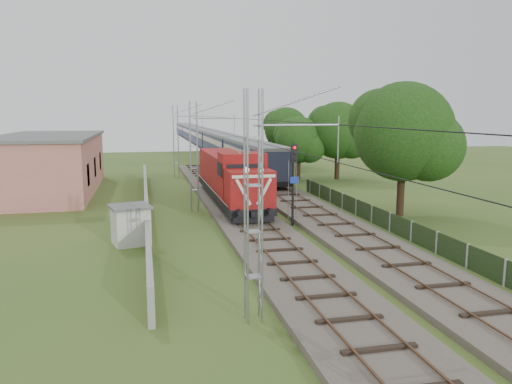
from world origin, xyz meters
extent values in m
plane|color=#385A21|center=(0.00, 0.00, 0.00)|extent=(140.00, 140.00, 0.00)
cube|color=#6B6054|center=(0.00, 7.00, 0.15)|extent=(4.20, 70.00, 0.30)
cube|color=black|center=(0.00, 7.00, 0.35)|extent=(2.40, 70.00, 0.10)
cube|color=brown|center=(-0.85, 7.00, 0.42)|extent=(0.08, 70.00, 0.05)
cube|color=brown|center=(0.85, 7.00, 0.42)|extent=(0.08, 70.00, 0.05)
cube|color=#6B6054|center=(5.00, 20.00, 0.15)|extent=(4.20, 80.00, 0.30)
cube|color=black|center=(5.00, 20.00, 0.35)|extent=(2.40, 80.00, 0.10)
cube|color=brown|center=(4.15, 20.00, 0.42)|extent=(0.08, 80.00, 0.05)
cube|color=brown|center=(5.85, 20.00, 0.42)|extent=(0.08, 80.00, 0.05)
cylinder|color=gray|center=(-1.50, -8.00, 6.80)|extent=(3.00, 0.08, 0.08)
cylinder|color=gray|center=(-1.50, 12.00, 6.80)|extent=(3.00, 0.08, 0.08)
cylinder|color=gray|center=(-1.50, 32.00, 6.80)|extent=(3.00, 0.08, 0.08)
cylinder|color=black|center=(0.00, 12.00, 5.50)|extent=(0.03, 70.00, 0.03)
cylinder|color=black|center=(0.00, 12.00, 6.80)|extent=(0.03, 70.00, 0.03)
cube|color=#9E9E99|center=(-6.50, 12.00, 0.75)|extent=(0.25, 40.00, 1.50)
cube|color=#D37B72|center=(-15.00, 24.00, 2.50)|extent=(8.00, 20.00, 5.00)
cube|color=#606060|center=(-15.00, 24.00, 5.10)|extent=(8.40, 20.40, 0.25)
cube|color=black|center=(-11.05, 18.00, 2.20)|extent=(0.10, 1.60, 1.80)
cube|color=black|center=(-11.05, 24.00, 2.20)|extent=(0.10, 1.60, 1.80)
cube|color=black|center=(-11.05, 30.00, 2.20)|extent=(0.10, 1.60, 1.80)
cube|color=black|center=(8.00, 3.00, 0.60)|extent=(0.05, 32.00, 1.15)
cube|color=#9E9E99|center=(8.00, 18.00, 0.60)|extent=(0.12, 0.12, 1.20)
cube|color=black|center=(0.00, 14.07, 1.01)|extent=(3.03, 17.19, 0.51)
cube|color=black|center=(0.00, 8.51, 0.70)|extent=(2.22, 3.64, 0.51)
cube|color=black|center=(0.00, 19.63, 0.70)|extent=(2.22, 3.64, 0.51)
cube|color=black|center=(0.00, 5.58, 0.60)|extent=(2.63, 0.25, 0.35)
cube|color=#9D1611|center=(0.00, 6.74, 2.42)|extent=(2.93, 2.53, 2.33)
sphere|color=white|center=(-0.45, 5.53, 3.74)|extent=(0.36, 0.36, 0.36)
sphere|color=white|center=(0.45, 5.53, 3.74)|extent=(0.36, 0.36, 0.36)
cube|color=silver|center=(-0.66, 5.46, 2.37)|extent=(1.02, 0.06, 1.69)
cube|color=silver|center=(0.66, 5.46, 2.37)|extent=(1.02, 0.06, 1.69)
cube|color=silver|center=(0.00, 5.46, 3.33)|extent=(2.73, 0.06, 0.18)
cube|color=#9D1611|center=(0.00, 9.22, 2.88)|extent=(3.03, 2.43, 3.24)
cube|color=black|center=(0.00, 7.99, 3.38)|extent=(2.53, 0.06, 0.91)
cube|color=#9D1611|center=(0.00, 16.55, 2.57)|extent=(2.83, 12.23, 2.63)
cylinder|color=black|center=(0.00, 13.47, 4.04)|extent=(0.44, 0.44, 0.40)
cylinder|color=gray|center=(-0.30, 8.41, 4.65)|extent=(0.12, 0.12, 0.35)
cylinder|color=gray|center=(0.30, 8.41, 4.65)|extent=(0.12, 0.12, 0.35)
cube|color=black|center=(5.00, 28.79, 0.89)|extent=(2.85, 21.59, 0.49)
cube|color=#2E334D|center=(5.00, 28.79, 2.46)|extent=(2.94, 21.59, 2.65)
cube|color=#C3B597|center=(5.00, 28.79, 2.95)|extent=(2.98, 20.73, 0.74)
cube|color=slate|center=(5.00, 28.79, 3.93)|extent=(2.99, 21.59, 0.34)
cube|color=black|center=(5.00, 51.36, 0.89)|extent=(2.85, 21.59, 0.49)
cube|color=#2E334D|center=(5.00, 51.36, 2.46)|extent=(2.94, 21.59, 2.65)
cube|color=#C3B597|center=(5.00, 51.36, 2.95)|extent=(2.98, 20.73, 0.74)
cube|color=slate|center=(5.00, 51.36, 3.93)|extent=(2.99, 21.59, 0.34)
cube|color=black|center=(5.00, 73.94, 0.89)|extent=(2.85, 21.59, 0.49)
cube|color=#2E334D|center=(5.00, 73.94, 2.46)|extent=(2.94, 21.59, 2.65)
cube|color=#C3B597|center=(5.00, 73.94, 2.95)|extent=(2.98, 20.73, 0.74)
cube|color=slate|center=(5.00, 73.94, 3.93)|extent=(2.99, 21.59, 0.34)
cube|color=black|center=(5.00, 96.52, 0.89)|extent=(2.85, 21.59, 0.49)
cube|color=#2E334D|center=(5.00, 96.52, 2.46)|extent=(2.94, 21.59, 2.65)
cube|color=#C3B597|center=(5.00, 96.52, 2.95)|extent=(2.98, 20.73, 0.74)
cube|color=slate|center=(5.00, 96.52, 3.93)|extent=(2.99, 21.59, 0.34)
cube|color=black|center=(5.00, 119.09, 0.89)|extent=(2.85, 21.59, 0.49)
cube|color=#2E334D|center=(5.00, 119.09, 2.46)|extent=(2.94, 21.59, 2.65)
cube|color=#C3B597|center=(5.00, 119.09, 2.95)|extent=(2.98, 20.73, 0.74)
cube|color=slate|center=(5.00, 119.09, 3.93)|extent=(2.99, 21.59, 0.34)
cylinder|color=black|center=(2.68, 6.02, 2.65)|extent=(0.15, 0.15, 5.30)
cube|color=black|center=(2.68, 5.86, 4.66)|extent=(0.38, 0.25, 1.17)
sphere|color=red|center=(2.68, 5.73, 5.04)|extent=(0.19, 0.19, 0.19)
sphere|color=black|center=(2.68, 5.73, 4.66)|extent=(0.19, 0.19, 0.19)
sphere|color=black|center=(2.68, 5.73, 4.29)|extent=(0.19, 0.19, 0.19)
cube|color=navy|center=(2.74, 5.89, 2.97)|extent=(0.58, 0.08, 0.42)
cube|color=silver|center=(-7.40, 3.53, 1.01)|extent=(2.22, 2.22, 2.02)
cube|color=#606060|center=(-7.40, 3.53, 2.11)|extent=(2.56, 2.56, 0.14)
cylinder|color=#332115|center=(10.96, 7.25, 2.09)|extent=(0.52, 0.52, 4.19)
sphere|color=black|center=(10.96, 7.25, 5.90)|extent=(6.85, 6.85, 6.85)
sphere|color=black|center=(12.33, 6.22, 4.95)|extent=(4.80, 4.80, 4.80)
sphere|color=black|center=(9.76, 8.45, 6.66)|extent=(4.45, 4.45, 4.45)
cylinder|color=#332115|center=(13.99, 26.60, 1.88)|extent=(0.53, 0.53, 3.76)
sphere|color=black|center=(13.99, 26.60, 5.29)|extent=(6.15, 6.15, 6.15)
sphere|color=black|center=(15.22, 25.68, 4.44)|extent=(4.30, 4.30, 4.30)
sphere|color=black|center=(12.91, 27.68, 5.98)|extent=(4.00, 4.00, 4.00)
cylinder|color=#332115|center=(9.74, 27.22, 1.53)|extent=(0.54, 0.54, 3.06)
sphere|color=black|center=(9.74, 27.22, 4.31)|extent=(5.00, 5.00, 5.00)
sphere|color=black|center=(10.74, 26.47, 3.61)|extent=(3.50, 3.50, 3.50)
sphere|color=black|center=(8.86, 28.09, 4.87)|extent=(3.25, 3.25, 3.25)
cylinder|color=#332115|center=(12.03, 39.80, 1.77)|extent=(0.56, 0.56, 3.55)
sphere|color=black|center=(12.03, 39.80, 5.00)|extent=(5.81, 5.81, 5.81)
sphere|color=black|center=(13.19, 38.93, 4.19)|extent=(4.07, 4.07, 4.07)
sphere|color=black|center=(11.01, 40.81, 5.65)|extent=(3.77, 3.77, 3.77)
camera|label=1|loc=(-6.57, -24.19, 7.22)|focal=35.00mm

